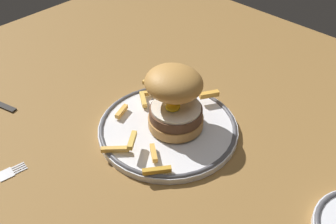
{
  "coord_description": "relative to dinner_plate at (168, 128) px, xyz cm",
  "views": [
    {
      "loc": [
        33.64,
        -41.01,
        49.22
      ],
      "look_at": [
        -4.07,
        -1.72,
        4.6
      ],
      "focal_mm": 43.18,
      "sensor_mm": 36.0,
      "label": 1
    }
  ],
  "objects": [
    {
      "name": "ground_plane",
      "position": [
        4.07,
        1.72,
        -2.84
      ],
      "size": [
        127.92,
        104.15,
        4.0
      ],
      "primitive_type": "cube",
      "color": "olive"
    },
    {
      "name": "dinner_plate",
      "position": [
        0.0,
        0.0,
        0.0
      ],
      "size": [
        25.18,
        25.18,
        1.6
      ],
      "color": "silver",
      "rests_on": "ground_plane"
    },
    {
      "name": "burger",
      "position": [
        0.23,
        1.65,
        6.4
      ],
      "size": [
        13.17,
        13.37,
        11.22
      ],
      "color": "#BF8543",
      "rests_on": "dinner_plate"
    },
    {
      "name": "fries_pile",
      "position": [
        -2.81,
        -1.38,
        1.57
      ],
      "size": [
        20.02,
        25.3,
        2.56
      ],
      "color": "#ECAC48",
      "rests_on": "dinner_plate"
    }
  ]
}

